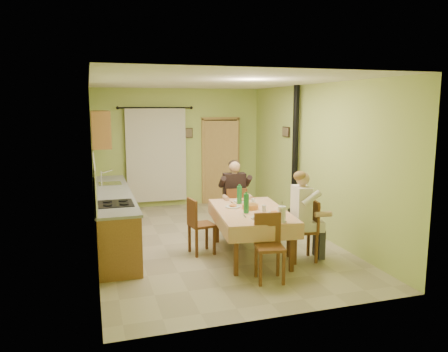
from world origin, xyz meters
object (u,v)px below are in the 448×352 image
object	(u,v)px
man_right	(303,205)
dining_table	(251,233)
stove_flue	(295,174)
chair_near	(269,261)
man_far	(235,190)
chair_far	(235,221)
chair_right	(303,242)
chair_left	(201,236)

from	to	relation	value
man_right	dining_table	bearing A→B (deg)	65.09
man_right	stove_flue	bearing A→B (deg)	-15.52
chair_near	man_far	xyz separation A→B (m)	(0.21, 2.12, 0.59)
man_right	chair_near	bearing A→B (deg)	133.70
chair_far	stove_flue	size ratio (longest dim) A/B	0.33
dining_table	stove_flue	distance (m)	2.26
chair_right	chair_left	bearing A→B (deg)	69.01
dining_table	man_right	size ratio (longest dim) A/B	1.40
stove_flue	chair_near	bearing A→B (deg)	-122.34
chair_near	man_far	distance (m)	2.21
chair_left	man_far	world-z (taller)	man_far
chair_right	stove_flue	xyz separation A→B (m)	(0.81, 1.98, 0.73)
chair_near	man_far	world-z (taller)	man_far
man_right	chair_far	bearing A→B (deg)	29.08
chair_left	man_right	world-z (taller)	man_right
chair_far	chair_right	bearing A→B (deg)	-62.31
stove_flue	dining_table	bearing A→B (deg)	-134.52
chair_left	stove_flue	size ratio (longest dim) A/B	0.33
chair_left	stove_flue	distance (m)	2.67
dining_table	chair_far	size ratio (longest dim) A/B	2.10
chair_left	man_right	bearing A→B (deg)	52.94
chair_far	stove_flue	xyz separation A→B (m)	(1.43, 0.48, 0.74)
chair_far	chair_near	distance (m)	2.12
chair_right	man_far	xyz separation A→B (m)	(-0.62, 1.52, 0.59)
chair_near	stove_flue	world-z (taller)	stove_flue
chair_right	stove_flue	distance (m)	2.27
chair_far	man_far	bearing A→B (deg)	90.00
chair_far	stove_flue	distance (m)	1.68
dining_table	chair_right	size ratio (longest dim) A/B	2.04
stove_flue	chair_right	bearing A→B (deg)	-112.24
dining_table	man_right	world-z (taller)	man_right
dining_table	chair_left	size ratio (longest dim) A/B	2.11
chair_far	man_right	world-z (taller)	man_right
dining_table	man_far	size ratio (longest dim) A/B	1.40
chair_near	chair_left	bearing A→B (deg)	-55.32
chair_far	man_far	size ratio (longest dim) A/B	0.67
chair_right	man_right	xyz separation A→B (m)	(-0.01, 0.00, 0.59)
chair_right	chair_left	world-z (taller)	chair_right
chair_left	stove_flue	xyz separation A→B (m)	(2.26, 1.21, 0.74)
chair_near	stove_flue	distance (m)	3.15
chair_far	man_far	xyz separation A→B (m)	(0.00, 0.01, 0.59)
stove_flue	chair_left	bearing A→B (deg)	-151.87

